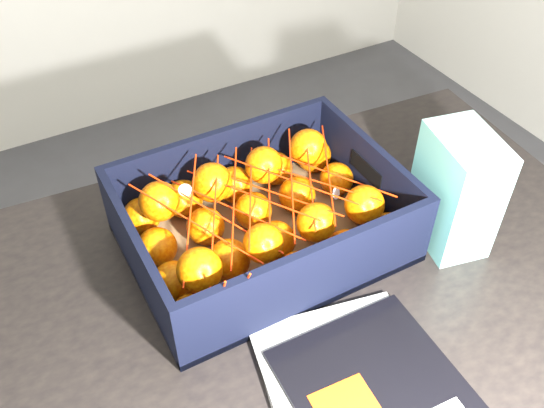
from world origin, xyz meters
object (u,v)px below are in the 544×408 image
table (272,360)px  produce_crate (263,226)px  magazine_stack (368,402)px  retail_carton (456,190)px

table → produce_crate: produce_crate is taller
magazine_stack → retail_carton: retail_carton is taller
magazine_stack → produce_crate: produce_crate is taller
magazine_stack → produce_crate: 0.31m
table → magazine_stack: size_ratio=3.72×
table → magazine_stack: bearing=-76.0°
produce_crate → table: bearing=-113.2°
retail_carton → produce_crate: bearing=167.0°
magazine_stack → retail_carton: bearing=33.2°
produce_crate → retail_carton: bearing=-25.0°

